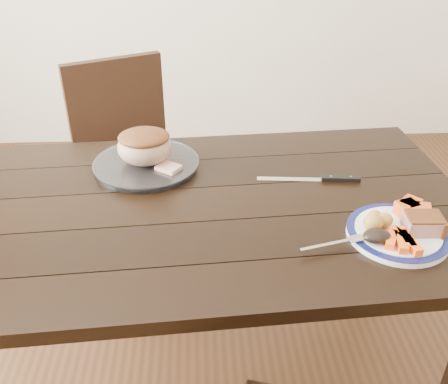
{
  "coord_description": "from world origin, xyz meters",
  "views": [
    {
      "loc": [
        0.02,
        -1.21,
        1.54
      ],
      "look_at": [
        0.08,
        -0.02,
        0.8
      ],
      "focal_mm": 40.0,
      "sensor_mm": 36.0,
      "label": 1
    }
  ],
  "objects_px": {
    "dining_table": "(197,230)",
    "dinner_plate": "(397,234)",
    "serving_platter": "(146,165)",
    "carving_knife": "(328,179)",
    "pork_slice": "(423,224)",
    "roast_joint": "(145,147)",
    "fork": "(338,243)",
    "chair_far": "(129,158)"
  },
  "relations": [
    {
      "from": "pork_slice",
      "to": "roast_joint",
      "type": "xyz_separation_m",
      "value": [
        -0.75,
        0.41,
        0.03
      ]
    },
    {
      "from": "dinner_plate",
      "to": "fork",
      "type": "bearing_deg",
      "value": -165.01
    },
    {
      "from": "fork",
      "to": "roast_joint",
      "type": "xyz_separation_m",
      "value": [
        -0.52,
        0.46,
        0.05
      ]
    },
    {
      "from": "pork_slice",
      "to": "dinner_plate",
      "type": "bearing_deg",
      "value": 175.24
    },
    {
      "from": "fork",
      "to": "dinner_plate",
      "type": "bearing_deg",
      "value": 0.38
    },
    {
      "from": "chair_far",
      "to": "carving_knife",
      "type": "height_order",
      "value": "chair_far"
    },
    {
      "from": "dinner_plate",
      "to": "pork_slice",
      "type": "relative_size",
      "value": 2.91
    },
    {
      "from": "serving_platter",
      "to": "fork",
      "type": "relative_size",
      "value": 1.89
    },
    {
      "from": "pork_slice",
      "to": "fork",
      "type": "xyz_separation_m",
      "value": [
        -0.23,
        -0.04,
        -0.02
      ]
    },
    {
      "from": "dinner_plate",
      "to": "fork",
      "type": "height_order",
      "value": "fork"
    },
    {
      "from": "chair_far",
      "to": "serving_platter",
      "type": "relative_size",
      "value": 2.8
    },
    {
      "from": "dinner_plate",
      "to": "pork_slice",
      "type": "distance_m",
      "value": 0.07
    },
    {
      "from": "pork_slice",
      "to": "roast_joint",
      "type": "bearing_deg",
      "value": 150.93
    },
    {
      "from": "dining_table",
      "to": "dinner_plate",
      "type": "bearing_deg",
      "value": -19.16
    },
    {
      "from": "serving_platter",
      "to": "carving_knife",
      "type": "bearing_deg",
      "value": -11.28
    },
    {
      "from": "chair_far",
      "to": "pork_slice",
      "type": "height_order",
      "value": "chair_far"
    },
    {
      "from": "dining_table",
      "to": "dinner_plate",
      "type": "height_order",
      "value": "dinner_plate"
    },
    {
      "from": "dining_table",
      "to": "serving_platter",
      "type": "distance_m",
      "value": 0.29
    },
    {
      "from": "serving_platter",
      "to": "roast_joint",
      "type": "bearing_deg",
      "value": 180.0
    },
    {
      "from": "dinner_plate",
      "to": "roast_joint",
      "type": "bearing_deg",
      "value": 149.2
    },
    {
      "from": "dining_table",
      "to": "dinner_plate",
      "type": "relative_size",
      "value": 6.27
    },
    {
      "from": "dining_table",
      "to": "fork",
      "type": "relative_size",
      "value": 9.37
    },
    {
      "from": "dining_table",
      "to": "chair_far",
      "type": "xyz_separation_m",
      "value": [
        -0.29,
        0.73,
        -0.13
      ]
    },
    {
      "from": "dining_table",
      "to": "pork_slice",
      "type": "bearing_deg",
      "value": -17.8
    },
    {
      "from": "chair_far",
      "to": "serving_platter",
      "type": "distance_m",
      "value": 0.57
    },
    {
      "from": "dinner_plate",
      "to": "carving_knife",
      "type": "xyz_separation_m",
      "value": [
        -0.12,
        0.3,
        -0.0
      ]
    },
    {
      "from": "serving_platter",
      "to": "pork_slice",
      "type": "bearing_deg",
      "value": -29.07
    },
    {
      "from": "dining_table",
      "to": "roast_joint",
      "type": "relative_size",
      "value": 9.48
    },
    {
      "from": "fork",
      "to": "roast_joint",
      "type": "height_order",
      "value": "roast_joint"
    },
    {
      "from": "serving_platter",
      "to": "fork",
      "type": "bearing_deg",
      "value": -41.46
    },
    {
      "from": "dining_table",
      "to": "fork",
      "type": "height_order",
      "value": "fork"
    },
    {
      "from": "chair_far",
      "to": "pork_slice",
      "type": "distance_m",
      "value": 1.3
    },
    {
      "from": "dining_table",
      "to": "carving_knife",
      "type": "relative_size",
      "value": 5.15
    },
    {
      "from": "serving_platter",
      "to": "dining_table",
      "type": "bearing_deg",
      "value": -54.75
    },
    {
      "from": "dining_table",
      "to": "chair_far",
      "type": "distance_m",
      "value": 0.8
    },
    {
      "from": "serving_platter",
      "to": "fork",
      "type": "height_order",
      "value": "fork"
    },
    {
      "from": "pork_slice",
      "to": "chair_far",
      "type": "bearing_deg",
      "value": 133.73
    },
    {
      "from": "serving_platter",
      "to": "pork_slice",
      "type": "height_order",
      "value": "pork_slice"
    },
    {
      "from": "chair_far",
      "to": "dining_table",
      "type": "bearing_deg",
      "value": 87.53
    },
    {
      "from": "roast_joint",
      "to": "dining_table",
      "type": "bearing_deg",
      "value": -54.75
    },
    {
      "from": "dinner_plate",
      "to": "pork_slice",
      "type": "height_order",
      "value": "pork_slice"
    },
    {
      "from": "dining_table",
      "to": "fork",
      "type": "xyz_separation_m",
      "value": [
        0.36,
        -0.23,
        0.11
      ]
    }
  ]
}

